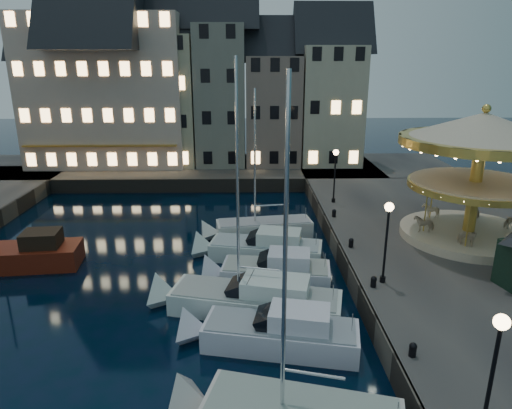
{
  "coord_description": "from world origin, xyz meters",
  "views": [
    {
      "loc": [
        0.43,
        -19.48,
        11.9
      ],
      "look_at": [
        1.0,
        8.0,
        3.2
      ],
      "focal_mm": 32.0,
      "sensor_mm": 36.0,
      "label": 1
    }
  ],
  "objects_px": {
    "streetlamp_c": "(335,168)",
    "motorboat_d": "(268,273)",
    "motorboat_b": "(271,333)",
    "bollard_b": "(374,281)",
    "streetlamp_a": "(495,361)",
    "bollard_a": "(413,349)",
    "motorboat_e": "(259,249)",
    "bollard_d": "(334,213)",
    "motorboat_f": "(256,229)",
    "bollard_c": "(351,242)",
    "motorboat_c": "(247,300)",
    "red_fishing_boat": "(21,256)",
    "streetlamp_b": "(387,231)",
    "carousel": "(480,152)"
  },
  "relations": [
    {
      "from": "streetlamp_c",
      "to": "motorboat_d",
      "type": "distance_m",
      "value": 12.8
    },
    {
      "from": "motorboat_b",
      "to": "bollard_b",
      "type": "bearing_deg",
      "value": 29.4
    },
    {
      "from": "streetlamp_a",
      "to": "motorboat_b",
      "type": "bearing_deg",
      "value": 131.19
    },
    {
      "from": "bollard_a",
      "to": "motorboat_e",
      "type": "bearing_deg",
      "value": 114.6
    },
    {
      "from": "bollard_d",
      "to": "motorboat_b",
      "type": "relative_size",
      "value": 0.07
    },
    {
      "from": "bollard_b",
      "to": "motorboat_f",
      "type": "height_order",
      "value": "motorboat_f"
    },
    {
      "from": "bollard_c",
      "to": "motorboat_c",
      "type": "xyz_separation_m",
      "value": [
        -6.18,
        -5.04,
        -0.92
      ]
    },
    {
      "from": "red_fishing_boat",
      "to": "bollard_d",
      "type": "bearing_deg",
      "value": 14.43
    },
    {
      "from": "bollard_a",
      "to": "motorboat_d",
      "type": "relative_size",
      "value": 0.08
    },
    {
      "from": "streetlamp_a",
      "to": "bollard_c",
      "type": "height_order",
      "value": "streetlamp_a"
    },
    {
      "from": "streetlamp_b",
      "to": "carousel",
      "type": "height_order",
      "value": "carousel"
    },
    {
      "from": "bollard_d",
      "to": "carousel",
      "type": "bearing_deg",
      "value": -28.79
    },
    {
      "from": "motorboat_b",
      "to": "motorboat_c",
      "type": "xyz_separation_m",
      "value": [
        -1.01,
        2.87,
        0.04
      ]
    },
    {
      "from": "bollard_c",
      "to": "carousel",
      "type": "bearing_deg",
      "value": 9.74
    },
    {
      "from": "streetlamp_c",
      "to": "motorboat_f",
      "type": "bearing_deg",
      "value": -147.96
    },
    {
      "from": "streetlamp_a",
      "to": "motorboat_e",
      "type": "relative_size",
      "value": 0.52
    },
    {
      "from": "bollard_d",
      "to": "bollard_a",
      "type": "bearing_deg",
      "value": -90.0
    },
    {
      "from": "streetlamp_b",
      "to": "bollard_c",
      "type": "relative_size",
      "value": 7.32
    },
    {
      "from": "bollard_c",
      "to": "bollard_b",
      "type": "bearing_deg",
      "value": -90.0
    },
    {
      "from": "motorboat_c",
      "to": "red_fishing_boat",
      "type": "height_order",
      "value": "motorboat_c"
    },
    {
      "from": "motorboat_b",
      "to": "red_fishing_boat",
      "type": "height_order",
      "value": "red_fishing_boat"
    },
    {
      "from": "streetlamp_b",
      "to": "bollard_b",
      "type": "relative_size",
      "value": 7.32
    },
    {
      "from": "bollard_b",
      "to": "motorboat_e",
      "type": "distance_m",
      "value": 8.39
    },
    {
      "from": "motorboat_c",
      "to": "motorboat_e",
      "type": "height_order",
      "value": "motorboat_c"
    },
    {
      "from": "bollard_d",
      "to": "motorboat_f",
      "type": "bearing_deg",
      "value": -176.51
    },
    {
      "from": "bollard_b",
      "to": "red_fishing_boat",
      "type": "bearing_deg",
      "value": 164.68
    },
    {
      "from": "streetlamp_b",
      "to": "bollard_a",
      "type": "bearing_deg",
      "value": -95.71
    },
    {
      "from": "motorboat_b",
      "to": "red_fishing_boat",
      "type": "bearing_deg",
      "value": 150.31
    },
    {
      "from": "bollard_d",
      "to": "motorboat_b",
      "type": "xyz_separation_m",
      "value": [
        -5.17,
        -13.41,
        -0.96
      ]
    },
    {
      "from": "bollard_c",
      "to": "carousel",
      "type": "xyz_separation_m",
      "value": [
        7.63,
        1.31,
        5.11
      ]
    },
    {
      "from": "streetlamp_b",
      "to": "motorboat_d",
      "type": "relative_size",
      "value": 0.59
    },
    {
      "from": "motorboat_b",
      "to": "red_fishing_boat",
      "type": "relative_size",
      "value": 1.05
    },
    {
      "from": "bollard_a",
      "to": "carousel",
      "type": "bearing_deg",
      "value": 57.15
    },
    {
      "from": "bollard_b",
      "to": "motorboat_e",
      "type": "xyz_separation_m",
      "value": [
        -5.42,
        6.33,
        -0.96
      ]
    },
    {
      "from": "bollard_d",
      "to": "motorboat_c",
      "type": "xyz_separation_m",
      "value": [
        -6.18,
        -10.54,
        -0.92
      ]
    },
    {
      "from": "motorboat_c",
      "to": "red_fishing_boat",
      "type": "distance_m",
      "value": 14.64
    },
    {
      "from": "bollard_d",
      "to": "motorboat_f",
      "type": "relative_size",
      "value": 0.06
    },
    {
      "from": "streetlamp_c",
      "to": "motorboat_d",
      "type": "height_order",
      "value": "streetlamp_c"
    },
    {
      "from": "streetlamp_c",
      "to": "bollard_c",
      "type": "distance_m",
      "value": 9.34
    },
    {
      "from": "motorboat_e",
      "to": "streetlamp_b",
      "type": "bearing_deg",
      "value": -44.11
    },
    {
      "from": "motorboat_f",
      "to": "carousel",
      "type": "xyz_separation_m",
      "value": [
        13.16,
        -3.85,
        6.19
      ]
    },
    {
      "from": "motorboat_d",
      "to": "motorboat_b",
      "type": "bearing_deg",
      "value": -91.55
    },
    {
      "from": "red_fishing_boat",
      "to": "bollard_a",
      "type": "bearing_deg",
      "value": -28.91
    },
    {
      "from": "bollard_d",
      "to": "motorboat_c",
      "type": "height_order",
      "value": "motorboat_c"
    },
    {
      "from": "motorboat_c",
      "to": "carousel",
      "type": "height_order",
      "value": "motorboat_c"
    },
    {
      "from": "bollard_c",
      "to": "streetlamp_a",
      "type": "bearing_deg",
      "value": -87.63
    },
    {
      "from": "motorboat_b",
      "to": "carousel",
      "type": "height_order",
      "value": "carousel"
    },
    {
      "from": "streetlamp_a",
      "to": "carousel",
      "type": "height_order",
      "value": "carousel"
    },
    {
      "from": "motorboat_e",
      "to": "red_fishing_boat",
      "type": "height_order",
      "value": "red_fishing_boat"
    },
    {
      "from": "bollard_c",
      "to": "carousel",
      "type": "distance_m",
      "value": 9.27
    }
  ]
}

